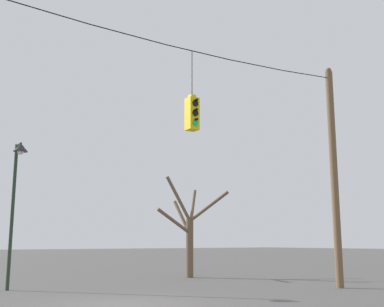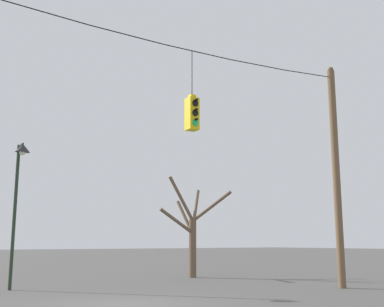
{
  "view_description": "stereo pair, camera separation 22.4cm",
  "coord_description": "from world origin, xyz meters",
  "px_view_note": "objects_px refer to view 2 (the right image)",
  "views": [
    {
      "loc": [
        -5.88,
        -11.72,
        1.63
      ],
      "look_at": [
        2.18,
        0.02,
        4.26
      ],
      "focal_mm": 45.0,
      "sensor_mm": 36.0,
      "label": 1
    },
    {
      "loc": [
        -5.69,
        -11.85,
        1.63
      ],
      "look_at": [
        2.18,
        0.02,
        4.26
      ],
      "focal_mm": 45.0,
      "sensor_mm": 36.0,
      "label": 2
    }
  ],
  "objects_px": {
    "utility_pole_right": "(336,173)",
    "street_lamp": "(19,179)",
    "traffic_light_near_left_pole": "(192,113)",
    "bare_tree": "(192,230)"
  },
  "relations": [
    {
      "from": "traffic_light_near_left_pole",
      "to": "bare_tree",
      "type": "height_order",
      "value": "traffic_light_near_left_pole"
    },
    {
      "from": "street_lamp",
      "to": "bare_tree",
      "type": "relative_size",
      "value": 1.08
    },
    {
      "from": "traffic_light_near_left_pole",
      "to": "bare_tree",
      "type": "bearing_deg",
      "value": 56.57
    },
    {
      "from": "bare_tree",
      "to": "street_lamp",
      "type": "bearing_deg",
      "value": -167.93
    },
    {
      "from": "street_lamp",
      "to": "bare_tree",
      "type": "xyz_separation_m",
      "value": [
        8.53,
        1.82,
        -1.66
      ]
    },
    {
      "from": "traffic_light_near_left_pole",
      "to": "street_lamp",
      "type": "bearing_deg",
      "value": 123.38
    },
    {
      "from": "utility_pole_right",
      "to": "street_lamp",
      "type": "height_order",
      "value": "utility_pole_right"
    },
    {
      "from": "traffic_light_near_left_pole",
      "to": "street_lamp",
      "type": "xyz_separation_m",
      "value": [
        -3.66,
        5.55,
        -1.68
      ]
    },
    {
      "from": "utility_pole_right",
      "to": "traffic_light_near_left_pole",
      "type": "height_order",
      "value": "utility_pole_right"
    },
    {
      "from": "utility_pole_right",
      "to": "bare_tree",
      "type": "bearing_deg",
      "value": 102.33
    }
  ]
}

